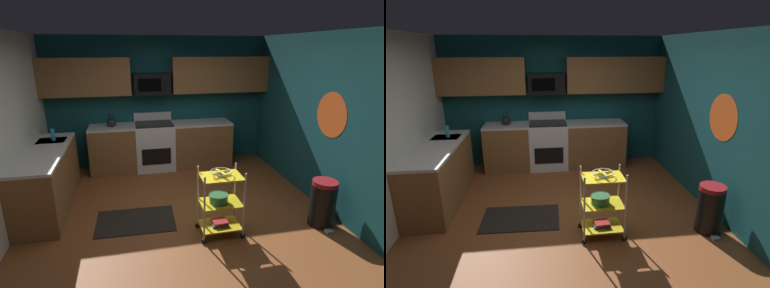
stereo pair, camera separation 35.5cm
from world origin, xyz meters
TOP-DOWN VIEW (x-y plane):
  - floor at (0.00, 0.00)m, footprint 4.40×4.80m
  - wall_back at (0.00, 2.43)m, footprint 4.52×0.06m
  - wall_right at (2.23, 0.00)m, footprint 0.06×4.80m
  - wall_flower_decal at (2.20, -0.04)m, footprint 0.00×0.65m
  - counter_run at (-0.79, 1.58)m, footprint 3.61×2.55m
  - oven_range at (-0.15, 2.10)m, footprint 0.76×0.65m
  - upper_cabinets at (0.03, 2.23)m, footprint 4.40×0.33m
  - microwave at (-0.15, 2.21)m, footprint 0.70×0.39m
  - rolling_cart at (0.46, -0.42)m, footprint 0.59×0.38m
  - fruit_bowl at (0.46, -0.42)m, footprint 0.27×0.27m
  - mixing_bowl_large at (0.43, -0.42)m, footprint 0.25×0.25m
  - book_stack at (0.46, -0.42)m, footprint 0.23×0.20m
  - kettle at (-0.96, 2.10)m, footprint 0.21×0.18m
  - dish_soap_bottle at (-1.86, 1.34)m, footprint 0.06×0.06m
  - trash_can at (1.90, -0.51)m, footprint 0.34×0.42m
  - floor_rug at (-0.63, 0.10)m, footprint 1.12×0.74m

SIDE VIEW (x-z plane):
  - floor at x=0.00m, z-range -0.04..0.00m
  - floor_rug at x=-0.63m, z-range 0.00..0.01m
  - book_stack at x=0.46m, z-range 0.13..0.18m
  - trash_can at x=1.90m, z-range 0.00..0.66m
  - rolling_cart at x=0.46m, z-range -0.01..0.91m
  - counter_run at x=-0.79m, z-range 0.00..0.92m
  - oven_range at x=-0.15m, z-range -0.07..1.03m
  - mixing_bowl_large at x=0.43m, z-range 0.46..0.58m
  - fruit_bowl at x=0.46m, z-range 0.84..0.91m
  - kettle at x=-0.96m, z-range 0.86..1.13m
  - dish_soap_bottle at x=-1.86m, z-range 0.92..1.12m
  - wall_back at x=0.00m, z-range 0.00..2.60m
  - wall_right at x=2.23m, z-range 0.00..2.60m
  - wall_flower_decal at x=2.20m, z-range 1.12..1.78m
  - microwave at x=-0.15m, z-range 1.50..1.90m
  - upper_cabinets at x=0.03m, z-range 1.50..2.20m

